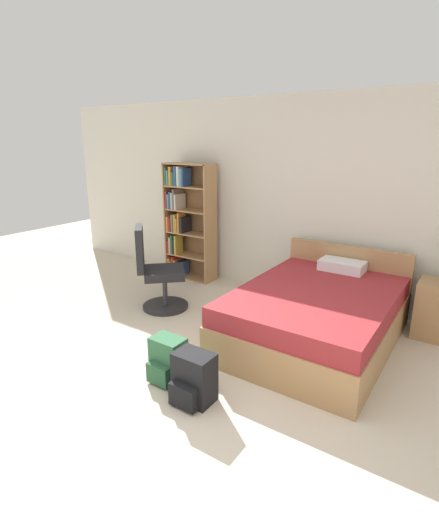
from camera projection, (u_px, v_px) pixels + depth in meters
ground_plane at (140, 439)px, 2.84m from camera, size 14.00×14.00×0.00m
wall_back at (319, 201)px, 5.03m from camera, size 9.00×0.06×2.60m
bookshelf at (185, 220)px, 5.98m from camera, size 0.77×0.31×1.73m
bed at (318, 314)px, 4.18m from camera, size 1.46×2.05×0.83m
office_chair at (157, 273)px, 4.92m from camera, size 0.72×0.72×1.06m
backpack_black at (193, 379)px, 3.21m from camera, size 0.32×0.30×0.42m
backpack_green at (167, 360)px, 3.50m from camera, size 0.30×0.27×0.40m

